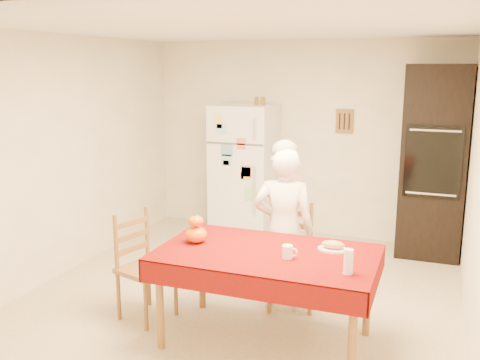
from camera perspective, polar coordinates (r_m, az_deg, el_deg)
The scene contains 17 objects.
floor at distance 5.25m, azimuth 0.05°, elevation -12.44°, with size 4.50×4.50×0.00m, color tan.
room_shell at distance 4.81m, azimuth 0.07°, elevation 5.44°, with size 4.02×4.52×2.51m.
refrigerator at distance 6.89m, azimuth 0.49°, elevation 0.98°, with size 0.75×0.74×1.70m.
oven_cabinet at distance 6.49m, azimuth 19.92°, elevation 1.80°, with size 0.70×0.62×2.20m.
dining_table at distance 4.22m, azimuth 2.88°, elevation -8.53°, with size 1.70×1.00×0.76m.
chair_far at distance 4.97m, azimuth 5.44°, elevation -7.60°, with size 0.51×0.49×0.95m.
chair_left at distance 4.80m, azimuth -10.51°, elevation -8.52°, with size 0.50×0.51×0.95m.
seated_woman at distance 4.79m, azimuth 4.66°, elevation -5.31°, with size 0.55×0.36×1.50m, color white.
coffee_mug at distance 4.06m, azimuth 5.10°, elevation -7.63°, with size 0.08×0.08×0.10m, color white.
pumpkin_lower at distance 4.40m, azimuth -4.71°, elevation -5.81°, with size 0.18×0.18×0.13m, color #C33E04.
pumpkin_upper at distance 4.37m, azimuth -4.73°, elevation -4.39°, with size 0.12×0.12×0.09m, color #DD4205.
wine_glass at distance 3.82m, azimuth 11.48°, elevation -8.51°, with size 0.07×0.07×0.18m, color white.
bread_plate at distance 4.28m, azimuth 9.88°, elevation -7.31°, with size 0.24×0.24×0.02m, color white.
bread_loaf at distance 4.26m, azimuth 9.90°, elevation -6.80°, with size 0.18×0.10×0.06m, color tan.
spice_jar_left at distance 6.78m, azimuth 1.76°, elevation 8.46°, with size 0.05×0.05×0.10m, color brown.
spice_jar_mid at distance 6.75m, azimuth 2.42°, elevation 8.44°, with size 0.05×0.05×0.10m, color #95611B.
spice_jar_right at distance 6.75m, azimuth 2.51°, elevation 8.44°, with size 0.05×0.05×0.10m, color brown.
Camera 1 is at (1.68, -4.47, 2.18)m, focal length 40.00 mm.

